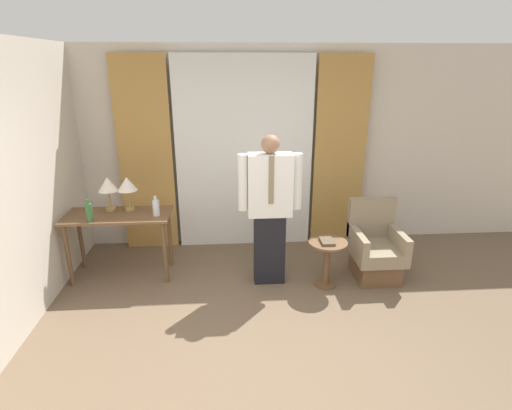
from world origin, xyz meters
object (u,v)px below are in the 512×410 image
object	(u,v)px
table_lamp_left	(108,186)
table_lamp_right	(127,185)
book	(327,241)
person	(270,206)
bottle_by_lamp	(156,208)
armchair	(375,251)
desk	(119,224)
side_table	(327,256)
bottle_near_edge	(89,212)

from	to	relation	value
table_lamp_left	table_lamp_right	size ratio (longest dim) A/B	1.00
table_lamp_right	book	bearing A→B (deg)	-14.29
person	book	size ratio (longest dim) A/B	8.28
bottle_by_lamp	table_lamp_right	bearing A→B (deg)	148.89
table_lamp_right	bottle_by_lamp	bearing A→B (deg)	-31.11
bottle_by_lamp	armchair	size ratio (longest dim) A/B	0.26
desk	bottle_by_lamp	size ratio (longest dim) A/B	5.12
desk	person	bearing A→B (deg)	-8.58
table_lamp_right	armchair	size ratio (longest dim) A/B	0.45
desk	person	world-z (taller)	person
table_lamp_left	bottle_by_lamp	distance (m)	0.65
bottle_by_lamp	side_table	distance (m)	2.04
bottle_near_edge	side_table	distance (m)	2.71
side_table	book	xyz separation A→B (m)	(-0.02, -0.02, 0.20)
bottle_near_edge	table_lamp_left	bearing A→B (deg)	68.41
person	side_table	world-z (taller)	person
side_table	desk	bearing A→B (deg)	170.13
desk	bottle_by_lamp	bearing A→B (deg)	-8.95
table_lamp_right	bottle_by_lamp	xyz separation A→B (m)	(0.35, -0.21, -0.21)
person	armchair	distance (m)	1.43
bottle_near_edge	armchair	xyz separation A→B (m)	(3.29, -0.03, -0.57)
desk	table_lamp_left	distance (m)	0.47
table_lamp_left	armchair	distance (m)	3.27
person	book	xyz separation A→B (m)	(0.63, -0.18, -0.37)
table_lamp_right	person	world-z (taller)	person
table_lamp_right	bottle_by_lamp	size ratio (longest dim) A/B	1.73
armchair	desk	bearing A→B (deg)	175.75
person	desk	bearing A→B (deg)	171.42
side_table	book	distance (m)	0.20
bottle_by_lamp	side_table	world-z (taller)	bottle_by_lamp
bottle_near_edge	desk	bearing A→B (deg)	39.25
armchair	side_table	xyz separation A→B (m)	(-0.64, -0.19, 0.05)
desk	table_lamp_left	size ratio (longest dim) A/B	2.96
desk	side_table	bearing A→B (deg)	-9.87
table_lamp_right	bottle_near_edge	world-z (taller)	table_lamp_right
armchair	bottle_near_edge	bearing A→B (deg)	179.56
table_lamp_left	book	bearing A→B (deg)	-13.06
desk	table_lamp_right	size ratio (longest dim) A/B	2.96
armchair	side_table	distance (m)	0.67
side_table	armchair	bearing A→B (deg)	16.82
person	side_table	size ratio (longest dim) A/B	3.12
desk	table_lamp_right	xyz separation A→B (m)	(0.11, 0.14, 0.43)
armchair	table_lamp_left	bearing A→B (deg)	173.40
person	bottle_near_edge	bearing A→B (deg)	178.16
bottle_by_lamp	book	xyz separation A→B (m)	(1.93, -0.37, -0.32)
bottle_near_edge	bottle_by_lamp	world-z (taller)	bottle_near_edge
table_lamp_left	bottle_by_lamp	bearing A→B (deg)	-20.24
desk	bottle_near_edge	distance (m)	0.39
armchair	book	bearing A→B (deg)	-161.74
bottle_by_lamp	armchair	xyz separation A→B (m)	(2.58, -0.15, -0.56)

